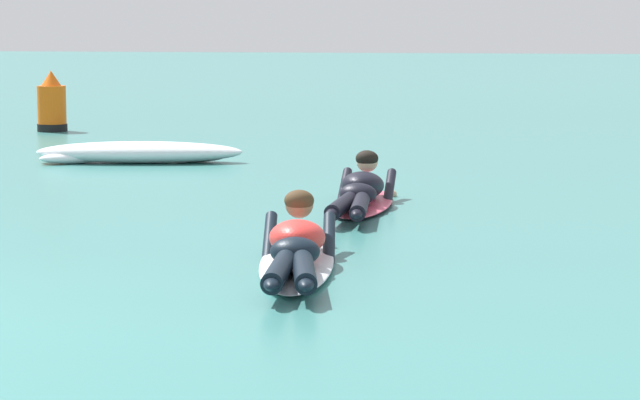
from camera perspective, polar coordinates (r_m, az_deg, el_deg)
The scene contains 5 objects.
ground_plane at distance 16.81m, azimuth -6.20°, elevation 1.81°, with size 120.00×120.00×0.00m, color #387A75.
surfer_near at distance 9.16m, azimuth -1.03°, elevation -2.17°, with size 0.92×2.67×0.55m.
surfer_far at distance 12.14m, azimuth 1.78°, elevation 0.28°, with size 0.66×2.56×0.55m.
whitewater_mid_left at distance 16.29m, azimuth -7.83°, elevation 2.04°, with size 2.61×1.11×0.27m.
channel_marker_buoy at distance 21.29m, azimuth -11.56°, elevation 3.95°, with size 0.47×0.47×0.96m.
Camera 1 is at (4.98, -5.96, 1.70)m, focal length 73.71 mm.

